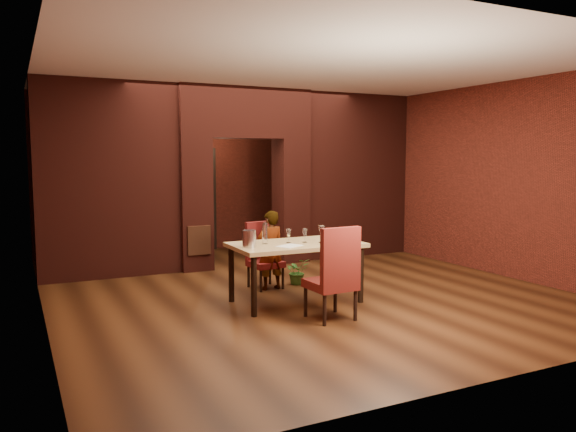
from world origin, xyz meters
The scene contains 25 objects.
floor centered at (0.00, 0.00, 0.00)m, with size 8.00×8.00×0.00m, color #442411.
ceiling centered at (0.00, 0.00, 3.20)m, with size 7.00×8.00×0.04m, color silver.
wall_back centered at (0.00, 4.00, 1.60)m, with size 7.00×0.04×3.20m, color maroon.
wall_front centered at (0.00, -4.00, 1.60)m, with size 7.00×0.04×3.20m, color maroon.
wall_left centered at (-3.50, 0.00, 1.60)m, with size 0.04×8.00×3.20m, color maroon.
wall_right centered at (3.50, 0.00, 1.60)m, with size 0.04×8.00×3.20m, color maroon.
pillar_left centered at (-0.95, 2.00, 1.15)m, with size 0.55×0.55×2.30m, color maroon.
pillar_right centered at (0.95, 2.00, 1.15)m, with size 0.55×0.55×2.30m, color maroon.
lintel centered at (0.00, 2.00, 2.75)m, with size 2.45×0.55×0.90m, color maroon.
wing_wall_left centered at (-2.36, 2.00, 1.60)m, with size 2.27×0.35×3.20m, color maroon.
wing_wall_right centered at (2.36, 2.00, 1.60)m, with size 2.27×0.35×3.20m, color maroon.
vent_panel centered at (-0.95, 1.71, 0.55)m, with size 0.40×0.03×0.50m, color brown.
rear_door centered at (-0.40, 3.94, 1.05)m, with size 0.90×0.08×2.10m, color black.
rear_door_frame centered at (-0.40, 3.90, 1.05)m, with size 1.02×0.04×2.22m, color black.
dining_table centered at (-0.38, -0.81, 0.41)m, with size 1.74×0.98×0.82m, color tan.
chair_far centered at (-0.41, 0.13, 0.50)m, with size 0.45×0.45×0.99m, color maroon.
chair_near centered at (-0.36, -1.70, 0.57)m, with size 0.52×0.52×1.15m, color maroon.
person_seated centered at (-0.38, 0.02, 0.59)m, with size 0.43×0.28×1.18m, color white.
wine_glass_a centered at (-0.47, -0.77, 0.91)m, with size 0.08×0.08×0.19m, color white, non-canonical shape.
wine_glass_b centered at (-0.25, -0.83, 0.91)m, with size 0.08×0.08×0.19m, color white, non-canonical shape.
wine_glass_c centered at (-0.06, -0.95, 0.93)m, with size 0.09×0.09×0.23m, color white, non-canonical shape.
tasting_sheet centered at (-0.58, -1.02, 0.82)m, with size 0.32×0.24×0.00m, color silver.
wine_bucket centered at (-1.09, -0.87, 0.93)m, with size 0.18×0.18×0.22m, color silver.
water_bottle centered at (-0.78, -0.69, 0.96)m, with size 0.07×0.07×0.29m, color white.
potted_plant centered at (0.13, 0.14, 0.20)m, with size 0.37×0.32×0.41m, color #376E27.
Camera 1 is at (-3.79, -7.47, 1.97)m, focal length 35.00 mm.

